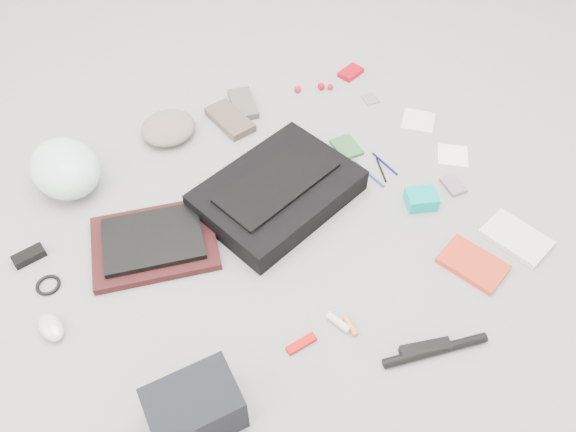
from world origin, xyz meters
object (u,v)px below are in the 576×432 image
messenger_bag (278,192)px  accordion_wallet (421,199)px  camera_bag (195,408)px  bike_helmet (65,168)px  book_red (473,264)px  laptop (153,239)px

messenger_bag → accordion_wallet: messenger_bag is taller
camera_bag → bike_helmet: bearing=95.7°
messenger_bag → accordion_wallet: size_ratio=5.11×
messenger_bag → bike_helmet: size_ratio=1.85×
book_red → bike_helmet: bearing=116.9°
camera_bag → book_red: 0.94m
bike_helmet → accordion_wallet: size_ratio=2.76×
camera_bag → accordion_wallet: (0.95, 0.29, -0.05)m
bike_helmet → camera_bag: (0.04, -0.97, -0.01)m
book_red → accordion_wallet: size_ratio=1.93×
laptop → book_red: size_ratio=1.59×
bike_helmet → book_red: bearing=-54.1°
messenger_bag → laptop: bearing=160.8°
bike_helmet → camera_bag: bearing=-96.9°
camera_bag → accordion_wallet: 1.00m
accordion_wallet → messenger_bag: bearing=170.3°
messenger_bag → camera_bag: bearing=-150.2°
messenger_bag → book_red: bearing=-69.5°
accordion_wallet → laptop: bearing=-176.4°
laptop → accordion_wallet: size_ratio=3.07×
laptop → book_red: 1.00m
messenger_bag → bike_helmet: bike_helmet is taller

